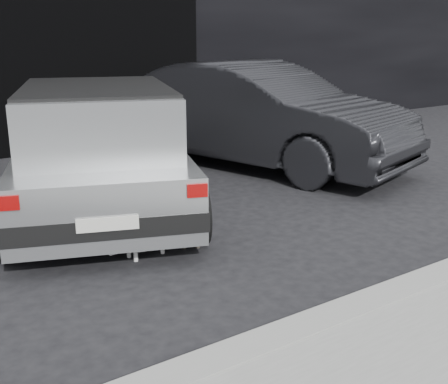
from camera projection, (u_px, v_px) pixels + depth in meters
ground at (152, 222)px, 5.76m from camera, size 80.00×80.00×0.00m
garage_opening at (90, 68)px, 9.11m from camera, size 4.00×0.10×2.60m
curb at (430, 282)px, 4.23m from camera, size 18.00×0.25×0.12m
silver_hatchback at (98, 143)px, 5.93m from camera, size 2.83×4.01×1.35m
second_car at (257, 114)px, 8.01m from camera, size 2.77×4.73×1.47m
cat_siamese at (189, 232)px, 5.12m from camera, size 0.42×0.72×0.26m
cat_white at (148, 238)px, 4.88m from camera, size 0.68×0.27×0.32m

